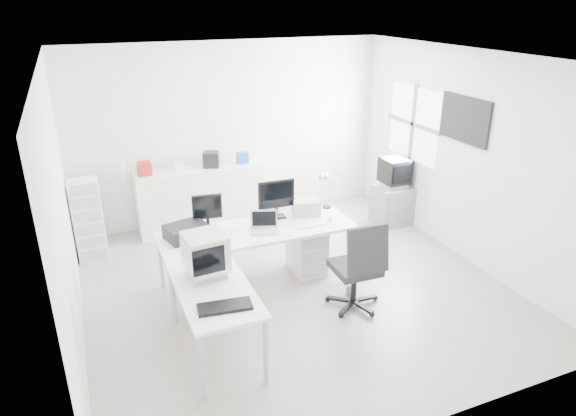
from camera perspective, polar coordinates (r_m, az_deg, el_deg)
name	(u,v)px	position (r m, az deg, el deg)	size (l,w,h in m)	color
floor	(294,287)	(6.56, 0.68, -8.72)	(5.00, 5.00, 0.01)	#BAB2A7
ceiling	(295,57)	(5.63, 0.82, 16.40)	(5.00, 5.00, 0.01)	white
back_wall	(232,133)	(8.20, -6.28, 8.31)	(5.00, 0.02, 2.80)	white
left_wall	(62,215)	(5.52, -23.82, -0.76)	(0.02, 5.00, 2.80)	white
right_wall	(467,158)	(7.27, 19.23, 5.29)	(0.02, 5.00, 2.80)	white
window	(413,124)	(8.10, 13.76, 9.07)	(0.02, 1.20, 1.10)	white
wall_picture	(465,119)	(7.20, 19.04, 9.29)	(0.04, 0.90, 0.60)	black
main_desk	(258,256)	(6.47, -3.34, -5.40)	(2.40, 0.80, 0.75)	white
side_desk	(216,319)	(5.36, -8.06, -12.11)	(0.70, 1.40, 0.75)	white
drawer_pedestal	(307,250)	(6.78, 2.13, -4.70)	(0.40, 0.50, 0.60)	white
inkjet_printer	(186,231)	(6.16, -11.22, -2.58)	(0.46, 0.36, 0.16)	black
lcd_monitor_small	(207,212)	(6.29, -8.95, -0.43)	(0.36, 0.20, 0.45)	black
lcd_monitor_large	(276,199)	(6.53, -1.30, 0.95)	(0.48, 0.19, 0.50)	black
laptop	(264,223)	(6.18, -2.69, -1.69)	(0.35, 0.36, 0.23)	#B7B7BA
white_keyboard	(311,225)	(6.40, 2.53, -1.90)	(0.38, 0.12, 0.02)	white
white_mouse	(330,218)	(6.55, 4.73, -1.12)	(0.06, 0.06, 0.06)	white
laser_printer	(306,207)	(6.71, 1.98, 0.15)	(0.34, 0.30, 0.20)	#A6A6A6
desk_lamp	(327,192)	(6.87, 4.38, 1.81)	(0.15, 0.15, 0.45)	silver
crt_monitor	(206,255)	(5.26, -9.14, -5.16)	(0.41, 0.41, 0.47)	#B7B7BA
black_keyboard	(225,307)	(4.82, -7.04, -10.82)	(0.50, 0.20, 0.03)	black
office_chair	(355,263)	(5.96, 7.47, -6.12)	(0.65, 0.65, 1.13)	#2A2D2F
tv_cabinet	(392,205)	(8.34, 11.49, 0.33)	(0.57, 0.47, 0.62)	slate
crt_tv	(395,173)	(8.16, 11.78, 3.81)	(0.50, 0.48, 0.45)	black
sideboard	(201,198)	(8.10, -9.65, 1.11)	(1.94, 0.49, 0.97)	white
clutter_box_a	(144,169)	(7.78, -15.67, 4.24)	(0.19, 0.17, 0.19)	#AD2118
clutter_box_b	(179,166)	(7.86, -12.04, 4.54)	(0.14, 0.12, 0.14)	white
clutter_box_c	(211,159)	(7.94, -8.53, 5.36)	(0.23, 0.21, 0.23)	black
clutter_box_d	(243,158)	(8.08, -5.08, 5.58)	(0.17, 0.15, 0.17)	#1752A3
clutter_bottle	(123,169)	(7.79, -17.90, 4.10)	(0.07, 0.07, 0.22)	white
filing_cabinet	(88,220)	(7.56, -21.30, -1.21)	(0.39, 0.46, 1.11)	white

